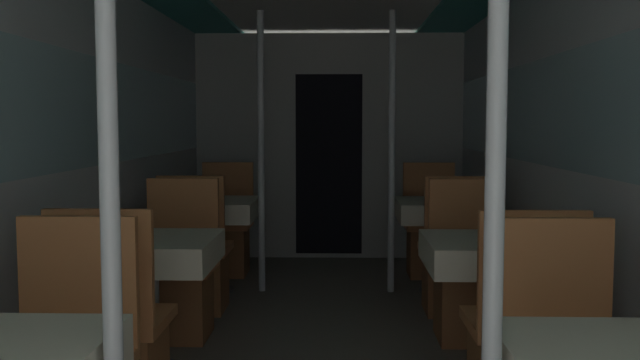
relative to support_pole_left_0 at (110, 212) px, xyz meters
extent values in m
cube|color=silver|center=(-0.81, 1.94, 0.00)|extent=(0.05, 8.62, 2.16)
cube|color=#9EC6D1|center=(-0.79, 1.94, 0.30)|extent=(0.03, 7.93, 0.62)
cube|color=silver|center=(1.81, 1.94, 0.00)|extent=(0.05, 8.62, 2.16)
cube|color=#9EC6D1|center=(1.80, 1.94, 0.30)|extent=(0.03, 7.93, 0.62)
cube|color=#A8A8A3|center=(0.50, 5.05, 0.00)|extent=(2.57, 0.08, 2.16)
cube|color=black|center=(0.50, 5.01, -0.17)|extent=(0.64, 0.01, 1.73)
cube|color=#D17A42|center=(-0.39, 0.80, -0.37)|extent=(0.45, 0.04, 0.50)
cylinder|color=silver|center=(0.00, 0.00, 0.00)|extent=(0.05, 0.05, 2.16)
cylinder|color=#B7B7BC|center=(-0.39, 1.82, -0.73)|extent=(0.08, 0.08, 0.68)
cube|color=#93704C|center=(-0.39, 1.82, -0.38)|extent=(0.64, 0.64, 0.02)
cube|color=beige|center=(-0.39, 1.82, -0.44)|extent=(0.68, 0.68, 0.15)
cube|color=#D17A42|center=(-0.39, 1.23, -0.65)|extent=(0.45, 0.45, 0.05)
cube|color=#D17A42|center=(-0.39, 1.02, -0.37)|extent=(0.45, 0.04, 0.50)
cube|color=#9C5B31|center=(-0.39, 2.41, -0.88)|extent=(0.38, 0.38, 0.41)
cube|color=#D17A42|center=(-0.39, 2.41, -0.65)|extent=(0.45, 0.45, 0.05)
cube|color=#D17A42|center=(-0.39, 2.61, -0.37)|extent=(0.45, 0.04, 0.50)
cylinder|color=#4C4C51|center=(-0.39, 3.63, -1.07)|extent=(0.33, 0.33, 0.01)
cylinder|color=#B7B7BC|center=(-0.39, 3.63, -0.73)|extent=(0.08, 0.08, 0.68)
cube|color=#93704C|center=(-0.39, 3.63, -0.38)|extent=(0.64, 0.64, 0.02)
cube|color=beige|center=(-0.39, 3.63, -0.44)|extent=(0.68, 0.68, 0.15)
cube|color=#9C5B31|center=(-0.39, 3.04, -0.88)|extent=(0.38, 0.38, 0.41)
cube|color=#D17A42|center=(-0.39, 3.04, -0.65)|extent=(0.45, 0.45, 0.05)
cube|color=#D17A42|center=(-0.39, 2.84, -0.37)|extent=(0.45, 0.04, 0.50)
cube|color=#9C5B31|center=(-0.39, 4.22, -0.88)|extent=(0.38, 0.38, 0.41)
cube|color=#D17A42|center=(-0.39, 4.22, -0.65)|extent=(0.45, 0.45, 0.05)
cube|color=#D17A42|center=(-0.39, 4.43, -0.37)|extent=(0.45, 0.04, 0.50)
cylinder|color=silver|center=(0.00, 3.63, 0.00)|extent=(0.05, 0.05, 2.16)
cube|color=#93704C|center=(1.39, 0.00, -0.38)|extent=(0.64, 0.64, 0.02)
cube|color=#D17A42|center=(1.39, 0.80, -0.37)|extent=(0.45, 0.04, 0.50)
cylinder|color=silver|center=(1.01, 0.00, 0.00)|extent=(0.05, 0.05, 2.16)
cylinder|color=#B7B7BC|center=(1.39, 1.82, -0.73)|extent=(0.08, 0.08, 0.68)
cube|color=#93704C|center=(1.39, 1.82, -0.38)|extent=(0.64, 0.64, 0.02)
cube|color=beige|center=(1.39, 1.82, -0.44)|extent=(0.68, 0.68, 0.15)
cube|color=#D17A42|center=(1.39, 1.23, -0.65)|extent=(0.45, 0.45, 0.05)
cube|color=#D17A42|center=(1.39, 1.02, -0.37)|extent=(0.45, 0.04, 0.50)
cube|color=#9C5B31|center=(1.39, 2.41, -0.88)|extent=(0.38, 0.38, 0.41)
cube|color=#D17A42|center=(1.39, 2.41, -0.65)|extent=(0.45, 0.45, 0.05)
cube|color=#D17A42|center=(1.39, 2.61, -0.37)|extent=(0.45, 0.04, 0.50)
cylinder|color=#4C4C51|center=(1.39, 3.63, -1.07)|extent=(0.33, 0.33, 0.01)
cylinder|color=#B7B7BC|center=(1.39, 3.63, -0.73)|extent=(0.08, 0.08, 0.68)
cube|color=#93704C|center=(1.39, 3.63, -0.38)|extent=(0.64, 0.64, 0.02)
cube|color=beige|center=(1.39, 3.63, -0.44)|extent=(0.68, 0.68, 0.15)
cube|color=#9C5B31|center=(1.39, 3.04, -0.88)|extent=(0.38, 0.38, 0.41)
cube|color=#D17A42|center=(1.39, 3.04, -0.65)|extent=(0.45, 0.45, 0.05)
cube|color=#D17A42|center=(1.39, 2.84, -0.37)|extent=(0.45, 0.04, 0.50)
cube|color=#9C5B31|center=(1.39, 4.22, -0.88)|extent=(0.38, 0.38, 0.41)
cube|color=#D17A42|center=(1.39, 4.22, -0.65)|extent=(0.45, 0.45, 0.05)
cube|color=#D17A42|center=(1.39, 4.43, -0.37)|extent=(0.45, 0.04, 0.50)
cylinder|color=silver|center=(1.01, 3.63, 0.00)|extent=(0.05, 0.05, 2.16)
camera|label=1|loc=(0.60, -1.84, 0.24)|focal=40.00mm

